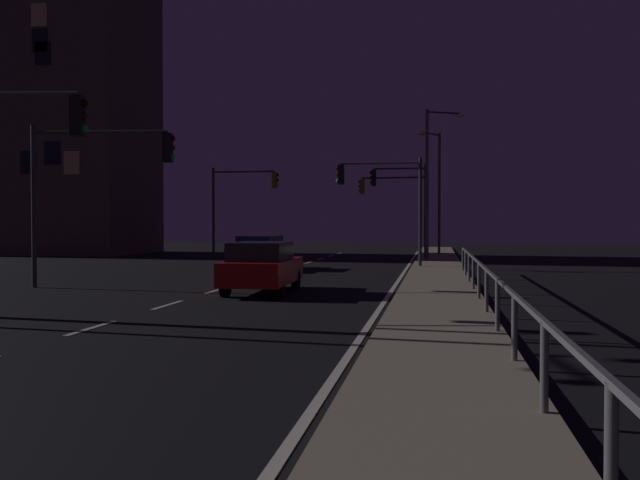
{
  "coord_description": "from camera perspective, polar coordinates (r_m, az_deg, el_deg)",
  "views": [
    {
      "loc": [
        6.9,
        -3.88,
        2.12
      ],
      "look_at": [
        1.11,
        30.23,
        1.31
      ],
      "focal_mm": 38.43,
      "sensor_mm": 36.0,
      "label": 1
    }
  ],
  "objects": [
    {
      "name": "sidewalk_right",
      "position": [
        21.48,
        9.82,
        -4.16
      ],
      "size": [
        2.41,
        77.0,
        0.14
      ],
      "primitive_type": "cube",
      "color": "gray",
      "rests_on": "ground"
    },
    {
      "name": "traffic_light_near_right",
      "position": [
        40.55,
        6.81,
        3.95
      ],
      "size": [
        3.36,
        0.36,
        5.49
      ],
      "color": "#2D3033",
      "rests_on": "sidewalk_right"
    },
    {
      "name": "car",
      "position": [
        21.12,
        -4.83,
        -2.19
      ],
      "size": [
        1.99,
        4.47,
        1.57
      ],
      "color": "#B71414",
      "rests_on": "ground"
    },
    {
      "name": "street_lamp_median",
      "position": [
        38.91,
        9.36,
        5.76
      ],
      "size": [
        2.19,
        1.2,
        8.37
      ],
      "color": "#4C4C51",
      "rests_on": "sidewalk_right"
    },
    {
      "name": "traffic_light_far_left",
      "position": [
        23.89,
        -18.2,
        5.43
      ],
      "size": [
        4.82,
        0.8,
        5.4
      ],
      "color": "#38383D",
      "rests_on": "ground"
    },
    {
      "name": "barrier_fence",
      "position": [
        15.87,
        13.71,
        -3.21
      ],
      "size": [
        0.09,
        27.88,
        0.98
      ],
      "color": "#59595E",
      "rests_on": "sidewalk_right"
    },
    {
      "name": "lane_edge_line",
      "position": [
        26.5,
        6.63,
        -3.25
      ],
      "size": [
        0.14,
        53.0,
        0.01
      ],
      "color": "silver",
      "rests_on": "ground"
    },
    {
      "name": "street_lamp_corner",
      "position": [
        46.45,
        9.66,
        4.86
      ],
      "size": [
        1.48,
        2.16,
        8.07
      ],
      "color": "#4C4C51",
      "rests_on": "sidewalk_right"
    },
    {
      "name": "lane_markings_center",
      "position": [
        25.91,
        -5.85,
        -3.35
      ],
      "size": [
        0.14,
        50.0,
        0.01
      ],
      "color": "silver",
      "rests_on": "ground"
    },
    {
      "name": "traffic_light_far_center",
      "position": [
        43.92,
        6.38,
        3.56
      ],
      "size": [
        4.5,
        0.42,
        5.18
      ],
      "color": "#4C4C51",
      "rests_on": "sidewalk_right"
    },
    {
      "name": "ground_plane",
      "position": [
        22.57,
        -8.24,
        -4.07
      ],
      "size": [
        112.0,
        112.0,
        0.0
      ],
      "primitive_type": "plane",
      "color": "black",
      "rests_on": "ground"
    },
    {
      "name": "traffic_light_far_right",
      "position": [
        41.58,
        -6.57,
        3.78
      ],
      "size": [
        4.12,
        0.37,
        5.53
      ],
      "color": "#2D3033",
      "rests_on": "ground"
    },
    {
      "name": "traffic_light_near_left",
      "position": [
        32.81,
        5.23,
        4.22
      ],
      "size": [
        4.09,
        0.44,
        5.13
      ],
      "color": "#2D3033",
      "rests_on": "sidewalk_right"
    },
    {
      "name": "car_oncoming",
      "position": [
        32.14,
        -5.1,
        -0.98
      ],
      "size": [
        2.01,
        4.47,
        1.57
      ],
      "color": "navy",
      "rests_on": "ground"
    },
    {
      "name": "building_distant",
      "position": [
        56.23,
        -23.83,
        14.66
      ],
      "size": [
        18.5,
        8.99,
        30.37
      ],
      "color": "brown",
      "rests_on": "ground"
    }
  ]
}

